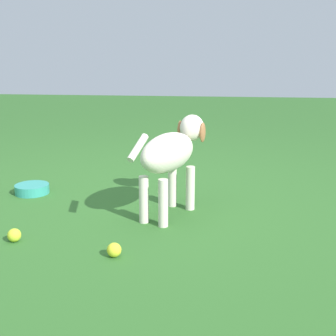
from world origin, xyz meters
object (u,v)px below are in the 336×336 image
tennis_ball_0 (114,250)px  water_bowl (32,189)px  dog (172,152)px  tennis_ball_1 (14,235)px

tennis_ball_0 → water_bowl: tennis_ball_0 is taller
dog → tennis_ball_0: (-0.20, -0.61, -0.32)m
dog → tennis_ball_1: bearing=147.6°
tennis_ball_0 → tennis_ball_1: size_ratio=1.00×
dog → water_bowl: dog is taller
dog → tennis_ball_1: (-0.72, -0.50, -0.32)m
tennis_ball_1 → tennis_ball_0: bearing=-11.8°
tennis_ball_1 → water_bowl: (-0.23, 0.76, -0.00)m
dog → tennis_ball_0: size_ratio=11.34×
dog → tennis_ball_1: size_ratio=11.34×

